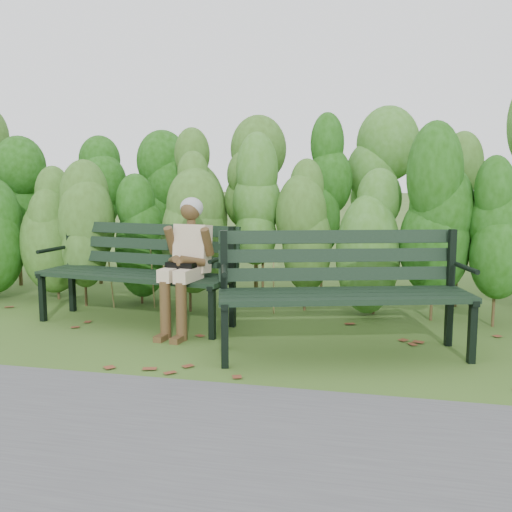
# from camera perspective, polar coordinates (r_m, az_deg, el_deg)

# --- Properties ---
(ground) EXTENTS (80.00, 80.00, 0.00)m
(ground) POSITION_cam_1_polar(r_m,az_deg,el_deg) (5.25, -0.86, -8.66)
(ground) COLOR #38541E
(footpath) EXTENTS (60.00, 2.50, 0.01)m
(footpath) POSITION_cam_1_polar(r_m,az_deg,el_deg) (3.29, -10.47, -19.21)
(footpath) COLOR #474749
(footpath) RESTS_ON ground
(hedge_band) EXTENTS (11.04, 1.67, 2.42)m
(hedge_band) POSITION_cam_1_polar(r_m,az_deg,el_deg) (6.85, 2.82, 5.93)
(hedge_band) COLOR #47381E
(hedge_band) RESTS_ON ground
(leaf_litter) EXTENTS (5.35, 2.07, 0.01)m
(leaf_litter) POSITION_cam_1_polar(r_m,az_deg,el_deg) (5.01, 3.35, -9.46)
(leaf_litter) COLOR brown
(leaf_litter) RESTS_ON ground
(bench_left) EXTENTS (2.05, 0.91, 0.99)m
(bench_left) POSITION_cam_1_polar(r_m,az_deg,el_deg) (6.11, -10.96, -0.83)
(bench_left) COLOR black
(bench_left) RESTS_ON ground
(bench_right) EXTENTS (2.14, 1.20, 1.02)m
(bench_right) POSITION_cam_1_polar(r_m,az_deg,el_deg) (5.01, 8.18, -2.45)
(bench_right) COLOR black
(bench_right) RESTS_ON ground
(seated_woman) EXTENTS (0.48, 0.71, 1.27)m
(seated_woman) POSITION_cam_1_polar(r_m,az_deg,el_deg) (5.62, -6.65, 0.10)
(seated_woman) COLOR beige
(seated_woman) RESTS_ON ground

